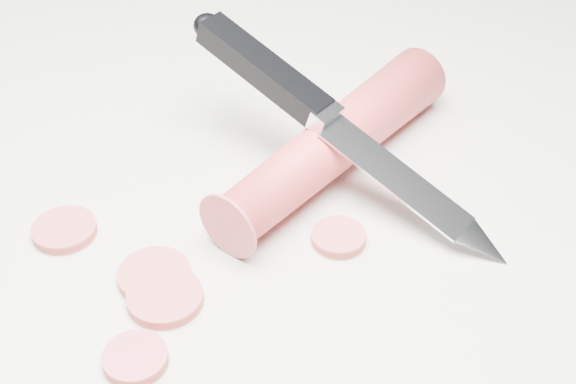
# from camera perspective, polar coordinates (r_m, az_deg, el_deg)

# --- Properties ---
(ground) EXTENTS (2.40, 2.40, 0.00)m
(ground) POSITION_cam_1_polar(r_m,az_deg,el_deg) (0.48, -2.19, -0.58)
(ground) COLOR beige
(ground) RESTS_ON ground
(carrot) EXTENTS (0.12, 0.19, 0.04)m
(carrot) POSITION_cam_1_polar(r_m,az_deg,el_deg) (0.49, 3.38, 3.60)
(carrot) COLOR red
(carrot) RESTS_ON ground
(carrot_slice_0) EXTENTS (0.04, 0.04, 0.01)m
(carrot_slice_0) POSITION_cam_1_polar(r_m,az_deg,el_deg) (0.42, -8.74, -7.43)
(carrot_slice_0) COLOR #C6484D
(carrot_slice_0) RESTS_ON ground
(carrot_slice_1) EXTENTS (0.04, 0.04, 0.01)m
(carrot_slice_1) POSITION_cam_1_polar(r_m,az_deg,el_deg) (0.47, -15.62, -2.61)
(carrot_slice_1) COLOR #C6484D
(carrot_slice_1) RESTS_ON ground
(carrot_slice_2) EXTENTS (0.03, 0.03, 0.01)m
(carrot_slice_2) POSITION_cam_1_polar(r_m,az_deg,el_deg) (0.40, -10.80, -11.55)
(carrot_slice_2) COLOR #C6484D
(carrot_slice_2) RESTS_ON ground
(carrot_slice_3) EXTENTS (0.04, 0.04, 0.01)m
(carrot_slice_3) POSITION_cam_1_polar(r_m,az_deg,el_deg) (0.43, -9.46, -5.88)
(carrot_slice_3) COLOR #C6484D
(carrot_slice_3) RESTS_ON ground
(carrot_slice_4) EXTENTS (0.03, 0.03, 0.01)m
(carrot_slice_4) POSITION_cam_1_polar(r_m,az_deg,el_deg) (0.45, 3.62, -3.24)
(carrot_slice_4) COLOR #C6484D
(carrot_slice_4) RESTS_ON ground
(kitchen_knife) EXTENTS (0.22, 0.13, 0.08)m
(kitchen_knife) POSITION_cam_1_polar(r_m,az_deg,el_deg) (0.47, 3.95, 4.64)
(kitchen_knife) COLOR silver
(kitchen_knife) RESTS_ON ground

